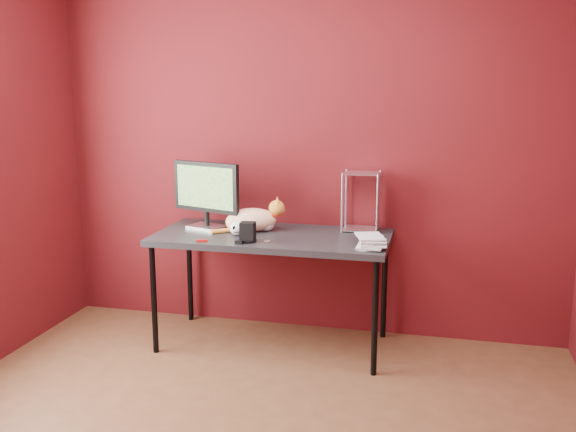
% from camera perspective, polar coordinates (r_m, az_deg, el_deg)
% --- Properties ---
extents(room, '(3.52, 3.52, 2.61)m').
position_cam_1_polar(room, '(2.66, -5.98, 6.13)').
color(room, '#502F1B').
rests_on(room, ground).
extents(desk, '(1.50, 0.70, 0.75)m').
position_cam_1_polar(desk, '(4.13, -1.41, -2.33)').
color(desk, black).
rests_on(desk, ground).
extents(monitor, '(0.50, 0.23, 0.44)m').
position_cam_1_polar(monitor, '(4.28, -7.28, 2.16)').
color(monitor, silver).
rests_on(monitor, desk).
extents(cat, '(0.45, 0.28, 0.23)m').
position_cam_1_polar(cat, '(4.20, -3.19, -0.30)').
color(cat, orange).
rests_on(cat, desk).
extents(skull_mug, '(0.09, 0.10, 0.09)m').
position_cam_1_polar(skull_mug, '(4.09, -4.56, -1.10)').
color(skull_mug, white).
rests_on(skull_mug, desk).
extents(speaker, '(0.11, 0.11, 0.12)m').
position_cam_1_polar(speaker, '(3.92, -3.60, -1.50)').
color(speaker, black).
rests_on(speaker, desk).
extents(book_stack, '(0.20, 0.24, 0.81)m').
position_cam_1_polar(book_stack, '(3.75, 6.50, 3.26)').
color(book_stack, beige).
rests_on(book_stack, desk).
extents(wire_rack, '(0.24, 0.20, 0.39)m').
position_cam_1_polar(wire_rack, '(4.22, 6.52, 1.32)').
color(wire_rack, silver).
rests_on(wire_rack, desk).
extents(pocket_knife, '(0.07, 0.04, 0.01)m').
position_cam_1_polar(pocket_knife, '(3.96, -7.64, -2.20)').
color(pocket_knife, '#980F0B').
rests_on(pocket_knife, desk).
extents(black_gadget, '(0.05, 0.03, 0.02)m').
position_cam_1_polar(black_gadget, '(3.88, -4.37, -2.35)').
color(black_gadget, black).
rests_on(black_gadget, desk).
extents(washer, '(0.04, 0.04, 0.00)m').
position_cam_1_polar(washer, '(3.93, -1.86, -2.25)').
color(washer, silver).
rests_on(washer, desk).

